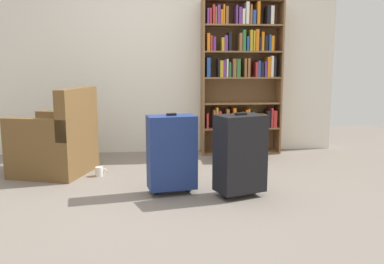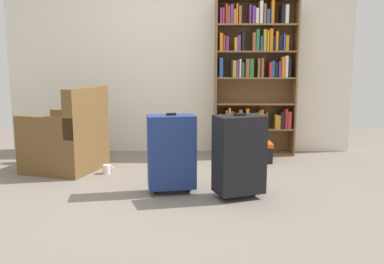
{
  "view_description": "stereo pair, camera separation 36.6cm",
  "coord_description": "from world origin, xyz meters",
  "px_view_note": "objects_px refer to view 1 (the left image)",
  "views": [
    {
      "loc": [
        -0.16,
        -3.48,
        1.16
      ],
      "look_at": [
        0.17,
        0.12,
        0.55
      ],
      "focal_mm": 38.87,
      "sensor_mm": 36.0,
      "label": 1
    },
    {
      "loc": [
        0.21,
        -3.49,
        1.16
      ],
      "look_at": [
        0.17,
        0.12,
        0.55
      ],
      "focal_mm": 38.87,
      "sensor_mm": 36.0,
      "label": 2
    }
  ],
  "objects_px": {
    "bookshelf": "(241,72)",
    "suitcase_navy_blue": "(172,152)",
    "storage_box": "(240,150)",
    "mug": "(99,171)",
    "armchair": "(57,144)",
    "suitcase_black": "(240,153)"
  },
  "relations": [
    {
      "from": "mug",
      "to": "storage_box",
      "type": "height_order",
      "value": "storage_box"
    },
    {
      "from": "mug",
      "to": "suitcase_black",
      "type": "relative_size",
      "value": 0.16
    },
    {
      "from": "mug",
      "to": "suitcase_navy_blue",
      "type": "bearing_deg",
      "value": -41.52
    },
    {
      "from": "storage_box",
      "to": "suitcase_black",
      "type": "bearing_deg",
      "value": -101.87
    },
    {
      "from": "bookshelf",
      "to": "armchair",
      "type": "xyz_separation_m",
      "value": [
        -2.12,
        -0.83,
        -0.73
      ]
    },
    {
      "from": "mug",
      "to": "suitcase_black",
      "type": "height_order",
      "value": "suitcase_black"
    },
    {
      "from": "suitcase_black",
      "to": "storage_box",
      "type": "bearing_deg",
      "value": 78.13
    },
    {
      "from": "bookshelf",
      "to": "suitcase_navy_blue",
      "type": "height_order",
      "value": "bookshelf"
    },
    {
      "from": "suitcase_navy_blue",
      "to": "armchair",
      "type": "bearing_deg",
      "value": 145.73
    },
    {
      "from": "bookshelf",
      "to": "mug",
      "type": "bearing_deg",
      "value": -149.31
    },
    {
      "from": "armchair",
      "to": "storage_box",
      "type": "height_order",
      "value": "armchair"
    },
    {
      "from": "mug",
      "to": "storage_box",
      "type": "distance_m",
      "value": 1.68
    },
    {
      "from": "armchair",
      "to": "suitcase_black",
      "type": "xyz_separation_m",
      "value": [
        1.76,
        -0.93,
        0.07
      ]
    },
    {
      "from": "mug",
      "to": "storage_box",
      "type": "bearing_deg",
      "value": 19.22
    },
    {
      "from": "storage_box",
      "to": "suitcase_black",
      "type": "relative_size",
      "value": 0.66
    },
    {
      "from": "mug",
      "to": "storage_box",
      "type": "xyz_separation_m",
      "value": [
        1.58,
        0.55,
        0.07
      ]
    },
    {
      "from": "bookshelf",
      "to": "storage_box",
      "type": "xyz_separation_m",
      "value": [
        -0.09,
        -0.44,
        -0.92
      ]
    },
    {
      "from": "armchair",
      "to": "storage_box",
      "type": "bearing_deg",
      "value": 10.87
    },
    {
      "from": "bookshelf",
      "to": "suitcase_black",
      "type": "bearing_deg",
      "value": -101.72
    },
    {
      "from": "suitcase_black",
      "to": "suitcase_navy_blue",
      "type": "xyz_separation_m",
      "value": [
        -0.58,
        0.13,
        -0.01
      ]
    },
    {
      "from": "storage_box",
      "to": "mug",
      "type": "bearing_deg",
      "value": -160.78
    },
    {
      "from": "mug",
      "to": "armchair",
      "type": "bearing_deg",
      "value": 160.37
    }
  ]
}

